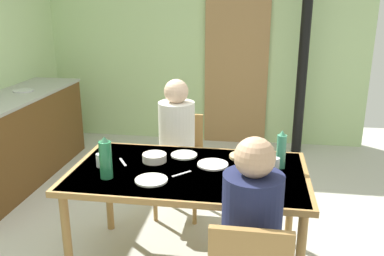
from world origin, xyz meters
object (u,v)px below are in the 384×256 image
object	(u,v)px
kitchen_counter	(12,141)
chair_far_diner	(180,158)
serving_bowl_center	(154,158)
water_bottle_green_far	(106,159)
person_far_diner	(176,132)
water_bottle_green_near	(281,150)
person_near_diner	(252,219)
dining_table	(189,179)

from	to	relation	value
kitchen_counter	chair_far_diner	distance (m)	1.82
kitchen_counter	chair_far_diner	world-z (taller)	kitchen_counter
kitchen_counter	chair_far_diner	bearing A→B (deg)	-9.88
chair_far_diner	serving_bowl_center	size ratio (longest dim) A/B	5.12
water_bottle_green_far	serving_bowl_center	distance (m)	0.41
person_far_diner	water_bottle_green_near	distance (m)	0.98
serving_bowl_center	water_bottle_green_near	bearing A→B (deg)	1.34
water_bottle_green_far	serving_bowl_center	bearing A→B (deg)	53.62
water_bottle_green_far	chair_far_diner	bearing A→B (deg)	74.03
person_near_diner	person_far_diner	distance (m)	1.48
kitchen_counter	water_bottle_green_far	bearing A→B (deg)	-41.17
dining_table	water_bottle_green_near	world-z (taller)	water_bottle_green_near
water_bottle_green_near	person_far_diner	bearing A→B (deg)	147.20
dining_table	water_bottle_green_near	distance (m)	0.65
person_near_diner	water_bottle_green_far	size ratio (longest dim) A/B	2.76
person_far_diner	water_bottle_green_far	world-z (taller)	person_far_diner
person_near_diner	serving_bowl_center	bearing A→B (deg)	131.35
kitchen_counter	person_far_diner	xyz separation A→B (m)	(1.80, -0.45, 0.33)
kitchen_counter	water_bottle_green_near	world-z (taller)	water_bottle_green_near
dining_table	chair_far_diner	size ratio (longest dim) A/B	1.82
dining_table	person_far_diner	xyz separation A→B (m)	(-0.21, 0.67, 0.11)
kitchen_counter	dining_table	xyz separation A→B (m)	(2.01, -1.12, 0.22)
person_near_diner	water_bottle_green_far	bearing A→B (deg)	153.30
chair_far_diner	person_near_diner	xyz separation A→B (m)	(0.64, -1.47, 0.28)
person_near_diner	water_bottle_green_far	world-z (taller)	person_near_diner
chair_far_diner	water_bottle_green_far	distance (m)	1.11
person_near_diner	water_bottle_green_near	world-z (taller)	person_near_diner
dining_table	person_far_diner	distance (m)	0.71
chair_far_diner	person_far_diner	xyz separation A→B (m)	(-0.00, -0.14, 0.28)
kitchen_counter	person_near_diner	world-z (taller)	person_near_diner
person_near_diner	serving_bowl_center	distance (m)	1.05
water_bottle_green_near	person_near_diner	bearing A→B (deg)	-102.48
water_bottle_green_near	kitchen_counter	bearing A→B (deg)	159.51
chair_far_diner	person_near_diner	world-z (taller)	person_near_diner
person_near_diner	person_far_diner	size ratio (longest dim) A/B	1.00
dining_table	serving_bowl_center	bearing A→B (deg)	155.64
dining_table	chair_far_diner	distance (m)	0.85
kitchen_counter	person_near_diner	size ratio (longest dim) A/B	2.81
chair_far_diner	serving_bowl_center	world-z (taller)	chair_far_diner
person_near_diner	serving_bowl_center	xyz separation A→B (m)	(-0.69, 0.79, -0.02)
dining_table	person_far_diner	bearing A→B (deg)	107.57
chair_far_diner	person_near_diner	size ratio (longest dim) A/B	1.13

